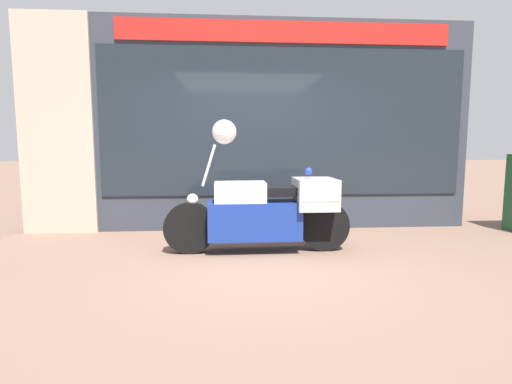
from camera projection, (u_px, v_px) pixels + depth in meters
The scene contains 5 objects.
ground_plane at pixel (263, 263), 4.53m from camera, with size 60.00×60.00×0.00m, color #7A5B4C.
shop_building at pixel (221, 126), 6.29m from camera, with size 6.92×0.55×3.25m.
window_display at pixel (280, 199), 6.52m from camera, with size 5.39×0.30×1.89m.
paramedic_motorcycle at pixel (268, 210), 4.96m from camera, with size 2.31×0.61×1.34m.
white_helmet at pixel (224, 132), 4.80m from camera, with size 0.29×0.29×0.29m, color white.
Camera 1 is at (-0.40, -4.39, 1.33)m, focal length 28.00 mm.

